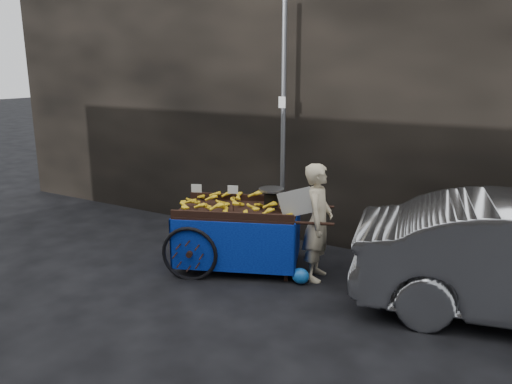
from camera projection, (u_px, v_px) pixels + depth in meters
The scene contains 6 objects.
ground at pixel (225, 265), 7.66m from camera, with size 80.00×80.00×0.00m, color black.
building_wall at pixel (321, 92), 9.03m from camera, with size 13.50×2.00×5.00m.
street_pole at pixel (283, 127), 8.11m from camera, with size 0.12×0.10×4.00m.
banana_cart at pixel (235, 215), 7.43m from camera, with size 2.64×1.89×1.31m.
vendor at pixel (318, 222), 6.99m from camera, with size 0.81×0.68×1.67m.
plastic_bag at pixel (300, 276), 6.97m from camera, with size 0.25×0.20×0.23m, color blue.
Camera 1 is at (4.02, -5.94, 2.96)m, focal length 35.00 mm.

